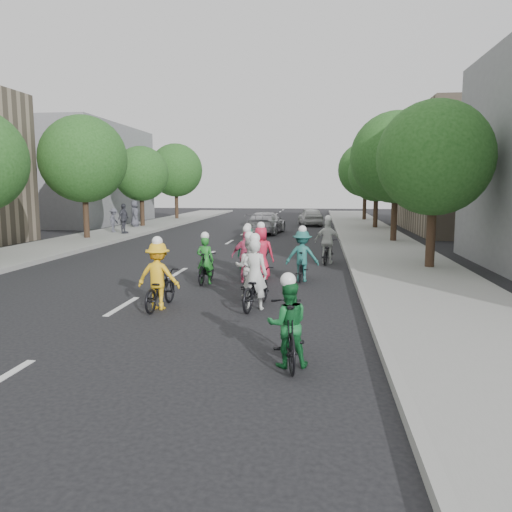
% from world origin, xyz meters
% --- Properties ---
extents(ground, '(120.00, 120.00, 0.00)m').
position_xyz_m(ground, '(0.00, 0.00, 0.00)').
color(ground, black).
rests_on(ground, ground).
extents(sidewalk_left, '(4.00, 80.00, 0.15)m').
position_xyz_m(sidewalk_left, '(-8.00, 10.00, 0.07)').
color(sidewalk_left, gray).
rests_on(sidewalk_left, ground).
extents(curb_left, '(0.18, 80.00, 0.18)m').
position_xyz_m(curb_left, '(-6.05, 10.00, 0.09)').
color(curb_left, '#999993').
rests_on(curb_left, ground).
extents(sidewalk_right, '(4.00, 80.00, 0.15)m').
position_xyz_m(sidewalk_right, '(8.00, 10.00, 0.07)').
color(sidewalk_right, gray).
rests_on(sidewalk_right, ground).
extents(curb_right, '(0.18, 80.00, 0.18)m').
position_xyz_m(curb_right, '(6.05, 10.00, 0.09)').
color(curb_right, '#999993').
rests_on(curb_right, ground).
extents(bldg_sw, '(10.00, 14.00, 8.00)m').
position_xyz_m(bldg_sw, '(-16.00, 28.00, 4.00)').
color(bldg_sw, slate).
rests_on(bldg_sw, ground).
extents(bldg_se, '(10.00, 14.00, 8.00)m').
position_xyz_m(bldg_se, '(16.00, 24.00, 4.00)').
color(bldg_se, gray).
rests_on(bldg_se, ground).
extents(tree_l_3, '(4.80, 4.80, 6.93)m').
position_xyz_m(tree_l_3, '(-8.20, 15.00, 4.52)').
color(tree_l_3, black).
rests_on(tree_l_3, ground).
extents(tree_l_4, '(4.00, 4.00, 5.97)m').
position_xyz_m(tree_l_4, '(-8.20, 24.00, 3.96)').
color(tree_l_4, black).
rests_on(tree_l_4, ground).
extents(tree_l_5, '(4.80, 4.80, 6.93)m').
position_xyz_m(tree_l_5, '(-8.20, 33.00, 4.52)').
color(tree_l_5, black).
rests_on(tree_l_5, ground).
extents(tree_r_0, '(4.00, 4.00, 5.97)m').
position_xyz_m(tree_r_0, '(8.80, 6.60, 3.96)').
color(tree_r_0, black).
rests_on(tree_r_0, ground).
extents(tree_r_1, '(4.80, 4.80, 6.93)m').
position_xyz_m(tree_r_1, '(8.80, 15.60, 4.52)').
color(tree_r_1, black).
rests_on(tree_r_1, ground).
extents(tree_r_2, '(4.00, 4.00, 5.97)m').
position_xyz_m(tree_r_2, '(8.80, 24.60, 3.96)').
color(tree_r_2, black).
rests_on(tree_r_2, ground).
extents(tree_r_3, '(4.80, 4.80, 6.93)m').
position_xyz_m(tree_r_3, '(8.80, 33.60, 4.52)').
color(tree_r_3, black).
rests_on(tree_r_3, ground).
extents(cyclist_0, '(0.98, 1.94, 1.87)m').
position_xyz_m(cyclist_0, '(3.33, 0.25, 0.60)').
color(cyclist_0, black).
rests_on(cyclist_0, ground).
extents(cyclist_1, '(0.82, 1.88, 1.58)m').
position_xyz_m(cyclist_1, '(4.38, -3.62, 0.61)').
color(cyclist_1, black).
rests_on(cyclist_1, ground).
extents(cyclist_2, '(1.11, 1.82, 1.80)m').
position_xyz_m(cyclist_2, '(1.00, -0.10, 0.66)').
color(cyclist_2, black).
rests_on(cyclist_2, ground).
extents(cyclist_3, '(0.99, 1.65, 1.81)m').
position_xyz_m(cyclist_3, '(2.64, 3.61, 0.66)').
color(cyclist_3, black).
rests_on(cyclist_3, ground).
extents(cyclist_4, '(0.88, 1.63, 1.86)m').
position_xyz_m(cyclist_4, '(2.99, 4.33, 0.66)').
color(cyclist_4, black).
rests_on(cyclist_4, ground).
extents(cyclist_5, '(0.56, 1.63, 1.61)m').
position_xyz_m(cyclist_5, '(1.39, 3.27, 0.57)').
color(cyclist_5, black).
rests_on(cyclist_5, ground).
extents(cyclist_6, '(0.83, 1.80, 1.79)m').
position_xyz_m(cyclist_6, '(3.01, 1.54, 0.63)').
color(cyclist_6, black).
rests_on(cyclist_6, ground).
extents(cyclist_7, '(1.10, 1.64, 1.78)m').
position_xyz_m(cyclist_7, '(4.34, 4.01, 0.69)').
color(cyclist_7, black).
rests_on(cyclist_7, ground).
extents(cyclist_8, '(1.09, 1.81, 1.90)m').
position_xyz_m(cyclist_8, '(5.20, 7.89, 0.65)').
color(cyclist_8, black).
rests_on(cyclist_8, ground).
extents(cyclist_9, '(0.77, 1.62, 1.72)m').
position_xyz_m(cyclist_9, '(2.39, 5.55, 0.64)').
color(cyclist_9, black).
rests_on(cyclist_9, ground).
extents(follow_car_lead, '(2.39, 4.96, 1.39)m').
position_xyz_m(follow_car_lead, '(1.42, 20.47, 0.70)').
color(follow_car_lead, silver).
rests_on(follow_car_lead, ground).
extents(follow_car_trail, '(2.24, 4.30, 1.40)m').
position_xyz_m(follow_car_trail, '(4.15, 27.78, 0.70)').
color(follow_car_trail, silver).
rests_on(follow_car_trail, ground).
extents(spectator_0, '(0.57, 0.98, 1.51)m').
position_xyz_m(spectator_0, '(-8.06, 18.47, 0.91)').
color(spectator_0, '#535461').
rests_on(spectator_0, sidewalk_left).
extents(spectator_1, '(0.60, 1.13, 1.84)m').
position_xyz_m(spectator_1, '(-7.10, 17.69, 1.07)').
color(spectator_1, '#444550').
rests_on(spectator_1, sidewalk_left).
extents(spectator_2, '(0.84, 1.06, 1.89)m').
position_xyz_m(spectator_2, '(-8.40, 23.00, 1.09)').
color(spectator_2, '#4C4D59').
rests_on(spectator_2, sidewalk_left).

